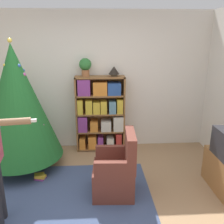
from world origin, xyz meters
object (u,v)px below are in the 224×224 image
object	(u,v)px
christmas_tree	(17,103)
table_lamp	(114,71)
armchair	(116,173)
bookshelf	(101,113)
potted_plant	(85,66)

from	to	relation	value
christmas_tree	table_lamp	xyz separation A→B (m)	(1.58, 0.64, 0.41)
armchair	table_lamp	bearing A→B (deg)	-179.63
table_lamp	christmas_tree	bearing A→B (deg)	-157.95
christmas_tree	armchair	bearing A→B (deg)	-28.82
bookshelf	potted_plant	bearing A→B (deg)	178.44
armchair	table_lamp	size ratio (longest dim) A/B	4.60
armchair	bookshelf	bearing A→B (deg)	-169.77
potted_plant	table_lamp	size ratio (longest dim) A/B	1.64
armchair	table_lamp	xyz separation A→B (m)	(0.06, 1.48, 1.22)
potted_plant	christmas_tree	bearing A→B (deg)	-149.02
christmas_tree	armchair	size ratio (longest dim) A/B	2.30
bookshelf	christmas_tree	distance (m)	1.53
christmas_tree	armchair	xyz separation A→B (m)	(1.52, -0.84, -0.81)
armchair	christmas_tree	bearing A→B (deg)	-116.02
bookshelf	potted_plant	distance (m)	0.93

